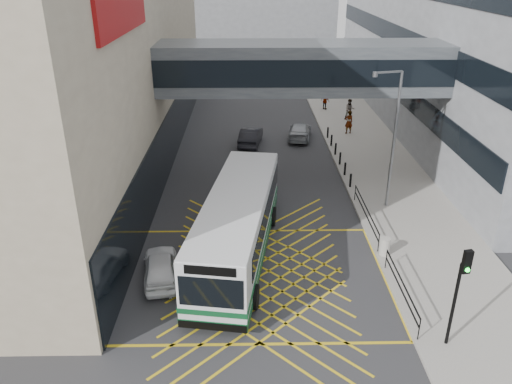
{
  "coord_description": "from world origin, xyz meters",
  "views": [
    {
      "loc": [
        -0.4,
        -19.6,
        13.52
      ],
      "look_at": [
        0.0,
        4.0,
        2.6
      ],
      "focal_mm": 35.0,
      "sensor_mm": 36.0,
      "label": 1
    }
  ],
  "objects_px": {
    "pedestrian_a": "(349,122)",
    "pedestrian_b": "(350,110)",
    "car_silver": "(300,130)",
    "litter_bin": "(385,246)",
    "bus": "(238,223)",
    "traffic_light": "(460,285)",
    "car_dark": "(251,136)",
    "car_white": "(161,266)",
    "street_lamp": "(392,133)",
    "pedestrian_c": "(325,101)"
  },
  "relations": [
    {
      "from": "bus",
      "to": "car_silver",
      "type": "height_order",
      "value": "bus"
    },
    {
      "from": "bus",
      "to": "pedestrian_a",
      "type": "height_order",
      "value": "bus"
    },
    {
      "from": "litter_bin",
      "to": "car_white",
      "type": "bearing_deg",
      "value": -171.13
    },
    {
      "from": "car_white",
      "to": "pedestrian_b",
      "type": "xyz_separation_m",
      "value": [
        13.53,
        25.18,
        0.45
      ]
    },
    {
      "from": "bus",
      "to": "litter_bin",
      "type": "relative_size",
      "value": 13.68
    },
    {
      "from": "pedestrian_b",
      "to": "pedestrian_c",
      "type": "xyz_separation_m",
      "value": [
        -1.77,
        3.57,
        -0.14
      ]
    },
    {
      "from": "car_dark",
      "to": "pedestrian_c",
      "type": "height_order",
      "value": "pedestrian_c"
    },
    {
      "from": "bus",
      "to": "pedestrian_b",
      "type": "height_order",
      "value": "bus"
    },
    {
      "from": "car_dark",
      "to": "pedestrian_a",
      "type": "bearing_deg",
      "value": -155.97
    },
    {
      "from": "bus",
      "to": "litter_bin",
      "type": "xyz_separation_m",
      "value": [
        7.32,
        -0.29,
        -1.21
      ]
    },
    {
      "from": "street_lamp",
      "to": "pedestrian_c",
      "type": "bearing_deg",
      "value": 76.68
    },
    {
      "from": "pedestrian_a",
      "to": "pedestrian_b",
      "type": "xyz_separation_m",
      "value": [
        0.86,
        4.07,
        -0.03
      ]
    },
    {
      "from": "car_silver",
      "to": "car_dark",
      "type": "bearing_deg",
      "value": 30.02
    },
    {
      "from": "car_white",
      "to": "car_silver",
      "type": "distance_m",
      "value": 22.02
    },
    {
      "from": "bus",
      "to": "pedestrian_c",
      "type": "distance_m",
      "value": 27.99
    },
    {
      "from": "car_silver",
      "to": "pedestrian_b",
      "type": "height_order",
      "value": "pedestrian_b"
    },
    {
      "from": "pedestrian_a",
      "to": "pedestrian_c",
      "type": "xyz_separation_m",
      "value": [
        -0.91,
        7.64,
        -0.17
      ]
    },
    {
      "from": "car_white",
      "to": "pedestrian_c",
      "type": "height_order",
      "value": "pedestrian_c"
    },
    {
      "from": "bus",
      "to": "pedestrian_a",
      "type": "bearing_deg",
      "value": 73.19
    },
    {
      "from": "litter_bin",
      "to": "pedestrian_a",
      "type": "distance_m",
      "value": 19.5
    },
    {
      "from": "litter_bin",
      "to": "car_dark",
      "type": "bearing_deg",
      "value": 111.06
    },
    {
      "from": "traffic_light",
      "to": "pedestrian_a",
      "type": "bearing_deg",
      "value": 77.3
    },
    {
      "from": "bus",
      "to": "pedestrian_a",
      "type": "distance_m",
      "value": 21.18
    },
    {
      "from": "car_silver",
      "to": "car_white",
      "type": "bearing_deg",
      "value": 76.96
    },
    {
      "from": "pedestrian_b",
      "to": "car_white",
      "type": "bearing_deg",
      "value": -116.39
    },
    {
      "from": "traffic_light",
      "to": "pedestrian_b",
      "type": "bearing_deg",
      "value": 75.95
    },
    {
      "from": "car_dark",
      "to": "traffic_light",
      "type": "bearing_deg",
      "value": 115.85
    },
    {
      "from": "car_white",
      "to": "pedestrian_b",
      "type": "relative_size",
      "value": 2.18
    },
    {
      "from": "bus",
      "to": "traffic_light",
      "type": "bearing_deg",
      "value": -31.53
    },
    {
      "from": "car_dark",
      "to": "street_lamp",
      "type": "bearing_deg",
      "value": 132.74
    },
    {
      "from": "traffic_light",
      "to": "pedestrian_b",
      "type": "height_order",
      "value": "traffic_light"
    },
    {
      "from": "car_dark",
      "to": "pedestrian_a",
      "type": "distance_m",
      "value": 8.68
    },
    {
      "from": "car_dark",
      "to": "litter_bin",
      "type": "bearing_deg",
      "value": 119.57
    },
    {
      "from": "car_silver",
      "to": "litter_bin",
      "type": "bearing_deg",
      "value": 107.02
    },
    {
      "from": "traffic_light",
      "to": "pedestrian_a",
      "type": "distance_m",
      "value": 26.06
    },
    {
      "from": "car_silver",
      "to": "pedestrian_a",
      "type": "distance_m",
      "value": 4.32
    },
    {
      "from": "car_dark",
      "to": "pedestrian_b",
      "type": "relative_size",
      "value": 2.37
    },
    {
      "from": "bus",
      "to": "pedestrian_b",
      "type": "distance_m",
      "value": 25.25
    },
    {
      "from": "car_white",
      "to": "street_lamp",
      "type": "xyz_separation_m",
      "value": [
        12.23,
        7.16,
        4.09
      ]
    },
    {
      "from": "street_lamp",
      "to": "pedestrian_b",
      "type": "bearing_deg",
      "value": 71.32
    },
    {
      "from": "litter_bin",
      "to": "bus",
      "type": "bearing_deg",
      "value": 177.74
    },
    {
      "from": "bus",
      "to": "car_dark",
      "type": "distance_m",
      "value": 16.85
    },
    {
      "from": "pedestrian_c",
      "to": "car_white",
      "type": "bearing_deg",
      "value": 108.98
    },
    {
      "from": "traffic_light",
      "to": "pedestrian_a",
      "type": "height_order",
      "value": "traffic_light"
    },
    {
      "from": "bus",
      "to": "litter_bin",
      "type": "height_order",
      "value": "bus"
    },
    {
      "from": "car_dark",
      "to": "pedestrian_c",
      "type": "distance_m",
      "value": 12.43
    },
    {
      "from": "car_silver",
      "to": "pedestrian_b",
      "type": "bearing_deg",
      "value": -126.85
    },
    {
      "from": "car_white",
      "to": "pedestrian_c",
      "type": "relative_size",
      "value": 2.55
    },
    {
      "from": "street_lamp",
      "to": "pedestrian_c",
      "type": "height_order",
      "value": "street_lamp"
    },
    {
      "from": "traffic_light",
      "to": "street_lamp",
      "type": "distance_m",
      "value": 12.18
    }
  ]
}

